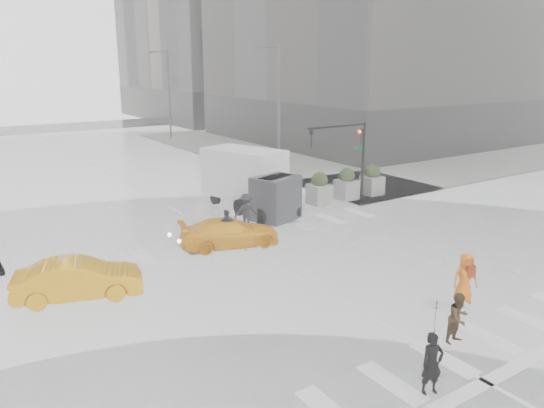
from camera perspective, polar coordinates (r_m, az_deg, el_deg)
ground at (r=19.40m, az=3.97°, el=-8.60°), size 120.00×120.00×0.00m
sidewalk_ne at (r=44.49m, az=10.21°, el=4.81°), size 35.00×35.00×0.15m
building_ne_far at (r=81.06m, az=-4.23°, el=20.98°), size 26.05×26.05×36.00m
road_markings at (r=19.40m, az=3.97°, el=-8.59°), size 18.00×48.00×0.01m
traffic_signal_pole at (r=30.06m, az=8.43°, el=6.15°), size 4.45×0.42×4.50m
street_lamp_near at (r=38.85m, az=0.59°, el=10.84°), size 2.15×0.22×9.00m
street_lamp_far at (r=56.48m, az=-11.16°, el=11.86°), size 2.15×0.22×9.00m
planter_west at (r=29.35m, az=5.10°, el=1.59°), size 1.10×1.10×1.80m
planter_mid at (r=30.62m, az=8.03°, el=2.06°), size 1.10×1.10×1.80m
planter_east at (r=31.95m, az=10.72°, el=2.49°), size 1.10×1.10×1.80m
pedestrian_black at (r=13.35m, az=17.11°, el=-13.00°), size 1.20×1.21×2.43m
pedestrian_brown at (r=16.22m, az=19.44°, el=-11.49°), size 0.74×0.59×1.51m
pedestrian_orange at (r=18.83m, az=20.07°, el=-7.46°), size 0.98×0.86×1.70m
pedestrian_far_a at (r=22.74m, az=-4.83°, el=-2.72°), size 1.13×0.86×1.72m
pedestrian_far_b at (r=25.22m, az=-2.77°, el=-0.84°), size 1.31×1.12×1.77m
taxi_mid at (r=19.16m, az=-20.11°, el=-7.62°), size 4.42×2.64×1.38m
taxi_rear at (r=23.04m, az=-4.57°, el=-3.09°), size 4.12×2.66×1.25m
box_truck at (r=28.19m, az=-2.14°, el=2.65°), size 2.29×6.12×3.25m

